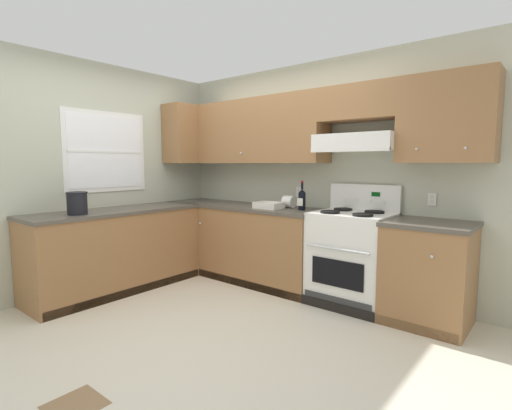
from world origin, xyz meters
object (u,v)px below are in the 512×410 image
at_px(wine_bottle, 302,199).
at_px(bucket, 77,203).
at_px(stove, 351,257).
at_px(bowl, 269,206).
at_px(paper_towel_roll, 289,202).

xyz_separation_m(wine_bottle, bucket, (-1.53, -1.72, -0.00)).
height_order(stove, wine_bottle, wine_bottle).
bearing_deg(bowl, bucket, -125.65).
distance_m(stove, paper_towel_roll, 0.97).
bearing_deg(bucket, paper_towel_roll, 54.47).
bearing_deg(bucket, bowl, 54.35).
distance_m(stove, bucket, 2.79).
bearing_deg(bowl, wine_bottle, 16.15).
distance_m(wine_bottle, paper_towel_roll, 0.26).
relative_size(stove, paper_towel_roll, 8.63).
xyz_separation_m(wine_bottle, paper_towel_roll, (-0.23, 0.09, -0.05)).
distance_m(stove, wine_bottle, 0.81).
xyz_separation_m(wine_bottle, bowl, (-0.37, -0.11, -0.10)).
bearing_deg(wine_bottle, bucket, -131.62).
bearing_deg(paper_towel_roll, wine_bottle, -22.00).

